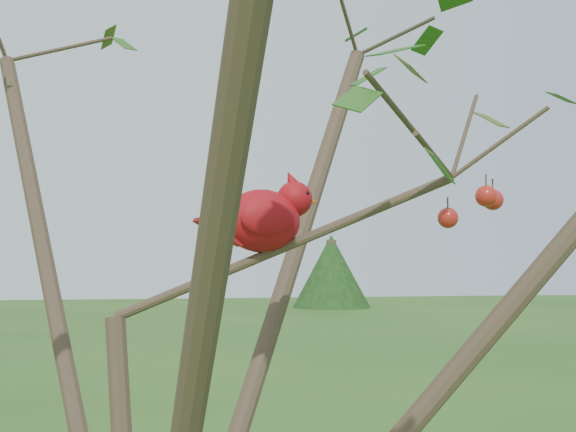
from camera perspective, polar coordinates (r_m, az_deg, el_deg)
name	(u,v)px	position (r m, az deg, el deg)	size (l,w,h in m)	color
crabapple_tree	(162,214)	(1.16, -9.93, 0.15)	(2.35, 2.05, 2.95)	#3E2D21
cardinal	(266,218)	(1.28, -1.74, -0.13)	(0.23, 0.13, 0.16)	#B80F15
distant_trees	(88,280)	(25.26, -15.50, -4.90)	(45.28, 16.48, 3.29)	#3E2D21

